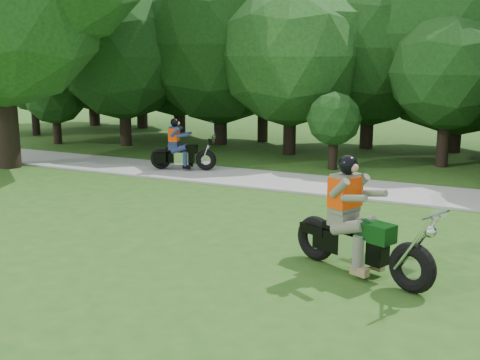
% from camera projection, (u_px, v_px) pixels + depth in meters
% --- Properties ---
extents(ground, '(100.00, 100.00, 0.00)m').
position_uv_depth(ground, '(213.00, 303.00, 8.67)').
color(ground, '#265418').
rests_on(ground, ground).
extents(walkway, '(60.00, 2.20, 0.06)m').
position_uv_depth(walkway, '(354.00, 188.00, 15.76)').
color(walkway, gray).
rests_on(walkway, ground).
extents(tree_line, '(39.76, 11.49, 7.59)m').
position_uv_depth(tree_line, '(443.00, 47.00, 20.39)').
color(tree_line, black).
rests_on(tree_line, ground).
extents(chopper_motorcycle, '(2.61, 1.50, 1.94)m').
position_uv_depth(chopper_motorcycle, '(355.00, 231.00, 9.71)').
color(chopper_motorcycle, black).
rests_on(chopper_motorcycle, ground).
extents(touring_motorcycle, '(1.99, 1.02, 1.55)m').
position_uv_depth(touring_motorcycle, '(179.00, 151.00, 17.95)').
color(touring_motorcycle, black).
rests_on(touring_motorcycle, walkway).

